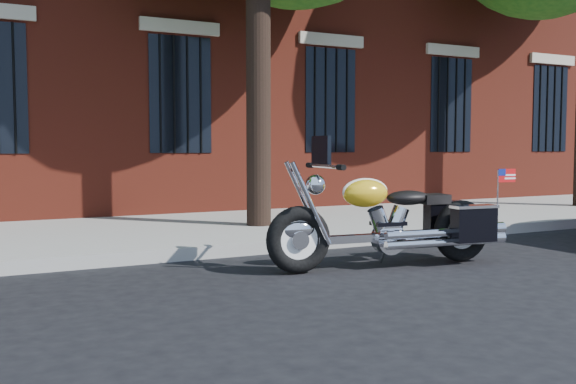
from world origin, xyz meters
name	(u,v)px	position (x,y,z in m)	size (l,w,h in m)	color
ground	(330,272)	(0.00, 0.00, 0.00)	(120.00, 120.00, 0.00)	black
curb	(273,247)	(0.00, 1.38, 0.07)	(40.00, 0.16, 0.15)	gray
sidewalk	(218,229)	(0.00, 3.26, 0.07)	(40.00, 3.60, 0.15)	gray
motorcycle	(396,223)	(0.78, -0.08, 0.48)	(2.75, 0.97, 1.41)	black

